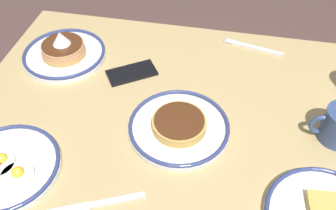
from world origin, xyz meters
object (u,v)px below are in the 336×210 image
at_px(plate_far_companion, 64,52).
at_px(fork_near, 252,47).
at_px(plate_center_pancakes, 6,167).
at_px(plate_near_main, 179,126).
at_px(cell_phone, 132,73).
at_px(butter_knife, 97,204).

relative_size(plate_far_companion, fork_near, 1.32).
xyz_separation_m(plate_center_pancakes, plate_far_companion, (0.03, -0.42, 0.01)).
height_order(plate_near_main, fork_near, plate_near_main).
height_order(cell_phone, butter_knife, cell_phone).
bearing_deg(butter_knife, plate_near_main, -119.26).
distance_m(plate_far_companion, fork_near, 0.60).
xyz_separation_m(plate_center_pancakes, fork_near, (-0.54, -0.59, -0.01)).
height_order(plate_far_companion, cell_phone, plate_far_companion).
xyz_separation_m(plate_center_pancakes, cell_phone, (-0.19, -0.39, -0.01)).
bearing_deg(plate_near_main, fork_near, -113.65).
xyz_separation_m(cell_phone, fork_near, (-0.35, -0.20, -0.00)).
relative_size(plate_far_companion, butter_knife, 1.28).
bearing_deg(plate_near_main, butter_knife, 60.74).
height_order(plate_center_pancakes, butter_knife, plate_center_pancakes).
bearing_deg(plate_near_main, plate_center_pancakes, 28.31).
bearing_deg(cell_phone, fork_near, 176.32).
relative_size(plate_near_main, fork_near, 1.34).
bearing_deg(plate_center_pancakes, fork_near, -132.56).
bearing_deg(plate_far_companion, fork_near, -163.93).
bearing_deg(butter_knife, plate_far_companion, -60.44).
height_order(plate_center_pancakes, fork_near, plate_center_pancakes).
bearing_deg(cell_phone, plate_center_pancakes, 30.03).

